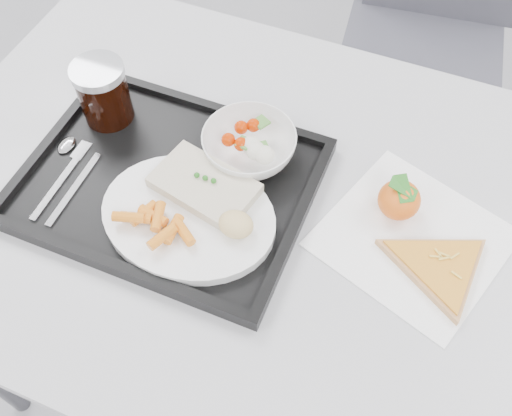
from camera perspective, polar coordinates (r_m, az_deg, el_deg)
table at (r=0.96m, az=1.76°, el=-1.92°), size 1.20×0.80×0.75m
chair at (r=1.64m, az=17.41°, el=17.87°), size 0.47×0.47×0.93m
tray at (r=0.92m, az=-8.74°, el=2.49°), size 0.45×0.35×0.03m
dinner_plate at (r=0.86m, az=-6.75°, el=-0.85°), size 0.27×0.27×0.02m
fish_fillet at (r=0.87m, az=-5.18°, el=2.26°), size 0.17×0.13×0.03m
bread_roll at (r=0.82m, az=-2.01°, el=-1.65°), size 0.06×0.05×0.03m
salad_bowl at (r=0.92m, az=-0.67°, el=6.28°), size 0.15×0.15×0.05m
cola_glass at (r=0.99m, az=-15.05°, el=11.16°), size 0.09×0.09×0.11m
cutlery at (r=0.97m, az=-18.27°, el=3.75°), size 0.08×0.17×0.01m
napkin at (r=0.90m, az=15.38°, el=-3.01°), size 0.31×0.31×0.00m
tangerine at (r=0.89m, az=14.13°, el=0.81°), size 0.07×0.07×0.07m
pizza_slice at (r=0.87m, az=17.83°, el=-5.63°), size 0.21×0.21×0.02m
carrot_pile at (r=0.84m, az=-10.10°, el=-1.40°), size 0.13×0.08×0.02m
salad_contents at (r=0.91m, az=-0.44°, el=6.40°), size 0.09×0.09×0.03m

